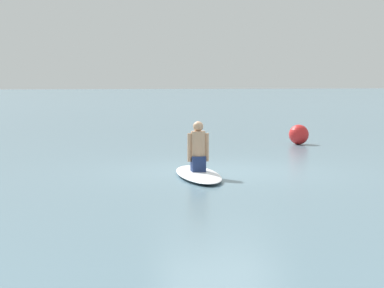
% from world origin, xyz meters
% --- Properties ---
extents(ground_plane, '(400.00, 400.00, 0.00)m').
position_xyz_m(ground_plane, '(0.00, 0.00, 0.00)').
color(ground_plane, slate).
extents(surfboard, '(1.23, 2.77, 0.12)m').
position_xyz_m(surfboard, '(0.69, 0.60, 0.06)').
color(surfboard, white).
rests_on(surfboard, ground).
extents(person_paddler, '(0.43, 0.36, 0.98)m').
position_xyz_m(person_paddler, '(0.69, 0.60, 0.56)').
color(person_paddler, navy).
rests_on(person_paddler, surfboard).
extents(buoy_marker, '(0.60, 0.60, 0.60)m').
position_xyz_m(buoy_marker, '(-4.51, -5.11, 0.30)').
color(buoy_marker, red).
rests_on(buoy_marker, ground).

